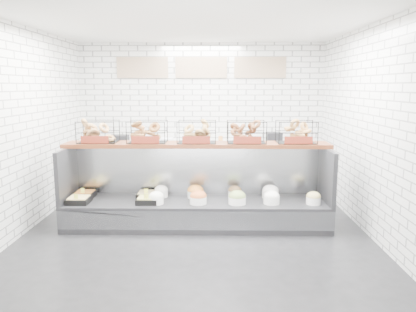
{
  "coord_description": "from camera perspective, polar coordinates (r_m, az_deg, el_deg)",
  "views": [
    {
      "loc": [
        0.27,
        -5.71,
        2.13
      ],
      "look_at": [
        0.17,
        0.45,
        1.06
      ],
      "focal_mm": 35.0,
      "sensor_mm": 36.0,
      "label": 1
    }
  ],
  "objects": [
    {
      "name": "bagel_shelf",
      "position": [
        6.28,
        -1.58,
        3.08
      ],
      "size": [
        4.1,
        0.5,
        0.4
      ],
      "color": "#4B2010",
      "rests_on": "display_case"
    },
    {
      "name": "display_case",
      "position": [
        6.32,
        -1.56,
        -6.73
      ],
      "size": [
        4.0,
        0.9,
        1.2
      ],
      "color": "black",
      "rests_on": "ground"
    },
    {
      "name": "room_shell",
      "position": [
        6.32,
        -1.58,
        9.18
      ],
      "size": [
        5.02,
        5.51,
        3.01
      ],
      "color": "white",
      "rests_on": "ground"
    },
    {
      "name": "prep_counter",
      "position": [
        8.31,
        -1.06,
        -1.69
      ],
      "size": [
        4.0,
        0.6,
        1.2
      ],
      "color": "#93969B",
      "rests_on": "ground"
    },
    {
      "name": "ground",
      "position": [
        6.1,
        -1.74,
        -10.61
      ],
      "size": [
        5.5,
        5.5,
        0.0
      ],
      "primitive_type": "plane",
      "color": "black",
      "rests_on": "ground"
    }
  ]
}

